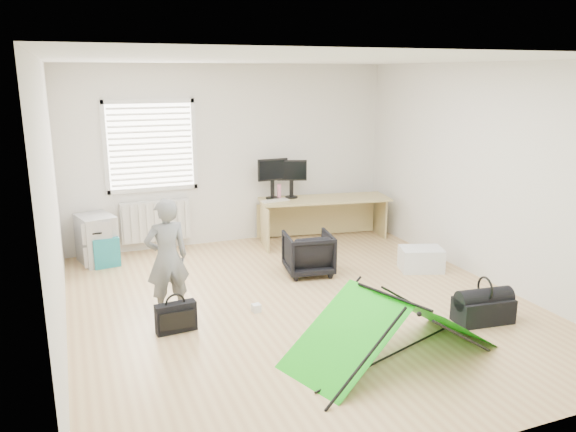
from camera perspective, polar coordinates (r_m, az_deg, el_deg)
name	(u,v)px	position (r m, az deg, el deg)	size (l,w,h in m)	color
ground	(301,304)	(6.49, 1.32, -8.98)	(5.50, 5.50, 0.00)	tan
back_wall	(231,155)	(8.64, -5.79, 6.17)	(5.00, 0.02, 2.70)	silver
window	(151,146)	(8.33, -13.76, 6.92)	(1.20, 0.06, 1.20)	silver
radiator	(156,221)	(8.50, -13.29, -0.48)	(1.00, 0.12, 0.60)	silver
desk	(324,220)	(8.79, 3.70, -0.36)	(2.00, 0.64, 0.68)	tan
filing_cabinet	(97,239)	(8.21, -18.86, -2.22)	(0.43, 0.58, 0.67)	#ADAFB3
monitor_left	(272,184)	(8.61, -1.59, 3.25)	(0.48, 0.10, 0.46)	black
monitor_right	(291,184)	(8.68, 0.35, 3.27)	(0.45, 0.10, 0.43)	black
keyboard	(275,201)	(8.48, -1.32, 1.57)	(0.43, 0.15, 0.02)	beige
thermos	(279,191)	(8.66, -0.91, 2.53)	(0.06, 0.06, 0.22)	#CF748C
office_chair	(308,253)	(7.35, 2.08, -3.81)	(0.59, 0.61, 0.56)	black
person	(167,258)	(6.15, -12.19, -4.18)	(0.47, 0.31, 1.30)	slate
kite	(392,327)	(5.34, 10.51, -11.05)	(1.94, 0.85, 0.60)	#16B511
storage_crate	(421,259)	(7.72, 13.37, -4.28)	(0.55, 0.38, 0.31)	white
tote_bag	(106,253)	(8.01, -17.98, -3.55)	(0.34, 0.15, 0.41)	teal
laptop_bag	(176,317)	(5.91, -11.31, -10.07)	(0.41, 0.12, 0.31)	black
white_box	(256,308)	(6.30, -3.24, -9.32)	(0.09, 0.09, 0.09)	silver
duffel_bag	(483,310)	(6.37, 19.21, -9.01)	(0.60, 0.31, 0.26)	black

